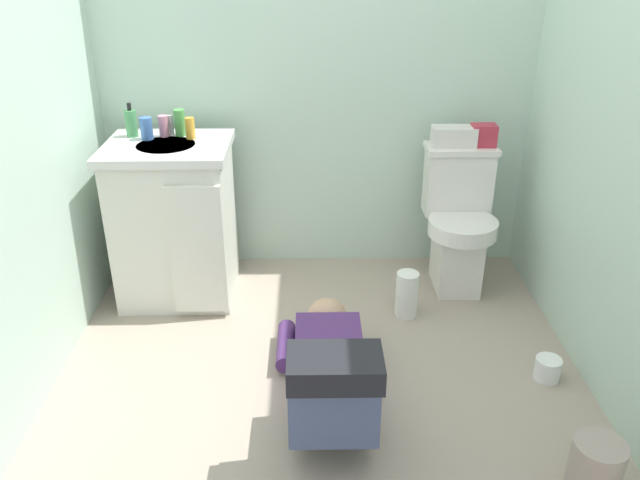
{
  "coord_description": "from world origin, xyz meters",
  "views": [
    {
      "loc": [
        -0.04,
        -2.28,
        1.73
      ],
      "look_at": [
        0.01,
        0.35,
        0.45
      ],
      "focal_mm": 35.53,
      "sensor_mm": 36.0,
      "label": 1
    }
  ],
  "objects": [
    {
      "name": "tissue_box",
      "position": [
        0.69,
        0.82,
        0.8
      ],
      "size": [
        0.22,
        0.11,
        0.1
      ],
      "primitive_type": "cube",
      "color": "silver",
      "rests_on": "toilet"
    },
    {
      "name": "paper_towel_roll",
      "position": [
        0.44,
        0.41,
        0.12
      ],
      "size": [
        0.11,
        0.11,
        0.24
      ],
      "primitive_type": "cylinder",
      "color": "white",
      "rests_on": "ground_plane"
    },
    {
      "name": "bottle_amber",
      "position": [
        -0.62,
        0.74,
        0.87
      ],
      "size": [
        0.05,
        0.05,
        0.1
      ],
      "primitive_type": "cylinder",
      "color": "gold",
      "rests_on": "vanity_cabinet"
    },
    {
      "name": "toilet_paper_roll",
      "position": [
        0.97,
        -0.1,
        0.05
      ],
      "size": [
        0.11,
        0.11,
        0.1
      ],
      "primitive_type": "cylinder",
      "color": "white",
      "rests_on": "ground_plane"
    },
    {
      "name": "bottle_pink",
      "position": [
        -0.76,
        0.78,
        0.87
      ],
      "size": [
        0.05,
        0.05,
        0.1
      ],
      "primitive_type": "cylinder",
      "color": "pink",
      "rests_on": "vanity_cabinet"
    },
    {
      "name": "trash_can",
      "position": [
        0.91,
        -0.72,
        0.11
      ],
      "size": [
        0.18,
        0.18,
        0.22
      ],
      "primitive_type": "cylinder",
      "color": "#A08E84",
      "rests_on": "ground_plane"
    },
    {
      "name": "person_plumber",
      "position": [
        0.03,
        -0.27,
        0.18
      ],
      "size": [
        0.39,
        1.06,
        0.52
      ],
      "color": "#512D6B",
      "rests_on": "ground_plane"
    },
    {
      "name": "vanity_cabinet",
      "position": [
        -0.72,
        0.65,
        0.42
      ],
      "size": [
        0.6,
        0.53,
        0.82
      ],
      "color": "silver",
      "rests_on": "ground_plane"
    },
    {
      "name": "soap_dispenser",
      "position": [
        -0.92,
        0.78,
        0.89
      ],
      "size": [
        0.06,
        0.06,
        0.17
      ],
      "color": "#468C52",
      "rests_on": "vanity_cabinet"
    },
    {
      "name": "bottle_blue",
      "position": [
        -0.83,
        0.73,
        0.87
      ],
      "size": [
        0.06,
        0.06,
        0.11
      ],
      "primitive_type": "cylinder",
      "color": "#3D6AB3",
      "rests_on": "vanity_cabinet"
    },
    {
      "name": "toiletry_bag",
      "position": [
        0.84,
        0.82,
        0.81
      ],
      "size": [
        0.12,
        0.09,
        0.11
      ],
      "primitive_type": "cube",
      "color": "#B22D3F",
      "rests_on": "toilet"
    },
    {
      "name": "ground_plane",
      "position": [
        0.0,
        0.0,
        -0.02
      ],
      "size": [
        2.77,
        3.04,
        0.04
      ],
      "primitive_type": "cube",
      "color": "#A39383"
    },
    {
      "name": "faucet",
      "position": [
        -0.73,
        0.8,
        0.87
      ],
      "size": [
        0.02,
        0.02,
        0.1
      ],
      "primitive_type": "cylinder",
      "color": "silver",
      "rests_on": "vanity_cabinet"
    },
    {
      "name": "bottle_green",
      "position": [
        -0.68,
        0.79,
        0.89
      ],
      "size": [
        0.05,
        0.05,
        0.13
      ],
      "primitive_type": "cylinder",
      "color": "#4E9D4D",
      "rests_on": "vanity_cabinet"
    },
    {
      "name": "wall_back",
      "position": [
        0.0,
        1.06,
        1.2
      ],
      "size": [
        2.43,
        0.08,
        2.4
      ],
      "primitive_type": "cube",
      "color": "silver",
      "rests_on": "ground_plane"
    },
    {
      "name": "toilet",
      "position": [
        0.74,
        0.73,
        0.37
      ],
      "size": [
        0.36,
        0.46,
        0.75
      ],
      "color": "white",
      "rests_on": "ground_plane"
    }
  ]
}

